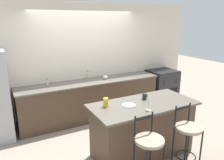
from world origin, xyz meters
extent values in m
plane|color=gray|center=(0.00, 0.00, 0.00)|extent=(18.00, 18.00, 0.00)
cube|color=beige|center=(0.00, 0.72, 1.35)|extent=(6.00, 0.07, 2.70)
cube|color=#4C3828|center=(0.00, 0.39, 0.44)|extent=(3.34, 0.66, 0.88)
cube|color=#5B564C|center=(0.00, 0.39, 0.90)|extent=(3.37, 0.70, 0.03)
cube|color=black|center=(0.00, 0.39, 0.91)|extent=(0.56, 0.36, 0.01)
cylinder|color=#ADAFB5|center=(0.00, 0.61, 1.03)|extent=(0.02, 0.02, 0.22)
cylinder|color=#ADAFB5|center=(0.00, 0.55, 1.13)|extent=(0.02, 0.12, 0.02)
cube|color=#4C3828|center=(0.20, -1.42, 0.46)|extent=(1.69, 0.73, 0.91)
cube|color=#5B564C|center=(0.20, -1.42, 0.93)|extent=(1.81, 0.85, 0.03)
cube|color=#28282B|center=(2.14, 0.37, 0.46)|extent=(0.75, 0.66, 0.93)
cube|color=black|center=(2.14, 0.03, 0.35)|extent=(0.54, 0.01, 0.30)
cube|color=black|center=(2.14, 0.37, 0.94)|extent=(0.75, 0.66, 0.02)
cylinder|color=black|center=(1.93, 0.02, 0.72)|extent=(0.03, 0.02, 0.03)
cylinder|color=black|center=(2.35, 0.02, 0.72)|extent=(0.03, 0.02, 0.03)
cylinder|color=black|center=(1.93, 0.02, 0.65)|extent=(0.03, 0.02, 0.03)
cylinder|color=black|center=(2.35, 0.02, 0.65)|extent=(0.03, 0.02, 0.03)
cylinder|color=black|center=(-0.03, -1.94, 0.34)|extent=(0.02, 0.02, 0.69)
cylinder|color=gray|center=(-0.17, -2.09, 0.71)|extent=(0.41, 0.41, 0.04)
cylinder|color=black|center=(-0.32, -1.94, 0.89)|extent=(0.02, 0.02, 0.31)
cylinder|color=black|center=(-0.03, -1.94, 0.89)|extent=(0.02, 0.02, 0.31)
cube|color=black|center=(-0.17, -1.94, 0.99)|extent=(0.29, 0.02, 0.04)
cylinder|color=black|center=(0.43, -2.23, 0.34)|extent=(0.02, 0.02, 0.69)
cylinder|color=black|center=(0.72, -2.23, 0.34)|extent=(0.02, 0.02, 0.69)
cylinder|color=black|center=(0.43, -1.93, 0.34)|extent=(0.02, 0.02, 0.69)
cylinder|color=black|center=(0.72, -1.93, 0.34)|extent=(0.02, 0.02, 0.69)
torus|color=black|center=(0.57, -2.08, 0.22)|extent=(0.31, 0.31, 0.02)
cylinder|color=gray|center=(0.57, -2.08, 0.71)|extent=(0.41, 0.41, 0.04)
cylinder|color=black|center=(0.43, -1.93, 0.89)|extent=(0.02, 0.02, 0.31)
cylinder|color=black|center=(0.72, -1.93, 0.89)|extent=(0.02, 0.02, 0.31)
cube|color=black|center=(0.57, -1.93, 0.99)|extent=(0.29, 0.02, 0.04)
cylinder|color=white|center=(-0.07, -1.38, 0.96)|extent=(0.22, 0.22, 0.01)
torus|color=white|center=(-0.07, -1.38, 0.96)|extent=(0.22, 0.22, 0.01)
cylinder|color=white|center=(0.10, -1.69, 0.95)|extent=(0.06, 0.06, 0.00)
cylinder|color=white|center=(0.10, -1.69, 1.00)|extent=(0.01, 0.01, 0.09)
cone|color=white|center=(0.10, -1.69, 1.09)|extent=(0.07, 0.07, 0.10)
cylinder|color=#232326|center=(0.33, -1.27, 1.00)|extent=(0.08, 0.08, 0.10)
torus|color=#232326|center=(0.36, -1.27, 1.00)|extent=(0.07, 0.01, 0.07)
cylinder|color=gold|center=(-0.42, -1.25, 1.02)|extent=(0.08, 0.08, 0.15)
ellipsoid|color=beige|center=(0.37, 0.37, 0.97)|extent=(0.12, 0.12, 0.09)
cylinder|color=brown|center=(0.37, 0.37, 1.03)|extent=(0.02, 0.02, 0.02)
cylinder|color=silver|center=(-0.97, 0.54, 0.98)|extent=(0.05, 0.05, 0.12)
cylinder|color=black|center=(-0.97, 0.54, 1.05)|extent=(0.02, 0.02, 0.03)
camera|label=1|loc=(-1.87, -4.18, 2.31)|focal=35.00mm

